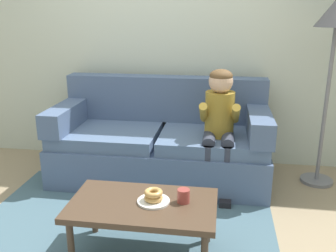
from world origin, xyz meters
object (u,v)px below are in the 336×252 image
object	(u,v)px
donut	(153,198)
mug	(184,196)
coffee_table	(143,209)
floor_lamp	(336,29)
toy_controller	(78,214)
couch	(161,143)
person_child	(219,119)

from	to	relation	value
donut	mug	size ratio (longest dim) A/B	1.33
coffee_table	floor_lamp	xyz separation A→B (m)	(1.41, 1.37, 1.08)
toy_controller	coffee_table	bearing A→B (deg)	-62.03
couch	floor_lamp	size ratio (longest dim) A/B	1.18
coffee_table	person_child	bearing A→B (deg)	66.75
coffee_table	donut	size ratio (longest dim) A/B	7.89
person_child	mug	xyz separation A→B (m)	(-0.20, -1.02, -0.23)
mug	toy_controller	bearing A→B (deg)	157.67
mug	coffee_table	bearing A→B (deg)	-170.48
couch	coffee_table	distance (m)	1.27
coffee_table	mug	distance (m)	0.28
coffee_table	mug	size ratio (longest dim) A/B	10.52
toy_controller	donut	bearing A→B (deg)	-58.47
toy_controller	couch	bearing A→B (deg)	29.51
couch	person_child	xyz separation A→B (m)	(0.55, -0.21, 0.33)
couch	mug	xyz separation A→B (m)	(0.35, -1.23, 0.10)
coffee_table	mug	bearing A→B (deg)	9.52
mug	toy_controller	size ratio (longest dim) A/B	0.40
couch	toy_controller	xyz separation A→B (m)	(-0.53, -0.87, -0.32)
person_child	donut	xyz separation A→B (m)	(-0.39, -1.05, -0.24)
coffee_table	mug	world-z (taller)	mug
couch	coffee_table	xyz separation A→B (m)	(0.09, -1.27, 0.01)
person_child	coffee_table	bearing A→B (deg)	-113.25
couch	person_child	size ratio (longest dim) A/B	1.83
floor_lamp	couch	bearing A→B (deg)	-176.42
person_child	couch	bearing A→B (deg)	159.36
person_child	donut	size ratio (longest dim) A/B	9.18
donut	mug	xyz separation A→B (m)	(0.19, 0.03, 0.01)
coffee_table	person_child	size ratio (longest dim) A/B	0.86
mug	floor_lamp	bearing A→B (deg)	49.02
person_child	donut	bearing A→B (deg)	-110.33
coffee_table	floor_lamp	bearing A→B (deg)	44.14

